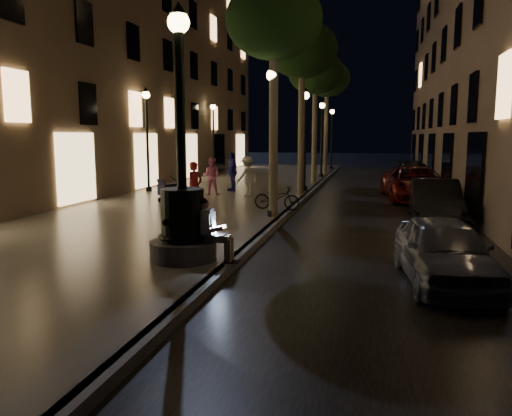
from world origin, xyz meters
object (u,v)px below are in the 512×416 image
(lamp_curb_b, at_px, (305,126))
(pedestrian_blue, at_px, (232,172))
(lamp_curb_a, at_px, (272,121))
(tree_second, at_px, (302,51))
(car_front, at_px, (444,251))
(car_third, at_px, (416,184))
(lamp_curb_d, at_px, (332,130))
(stroller, at_px, (167,189))
(seated_man_laptop, at_px, (211,228))
(lamp_left_c, at_px, (213,129))
(lamp_curb_c, at_px, (322,129))
(tree_near, at_px, (274,22))
(car_second, at_px, (435,201))
(tree_third, at_px, (315,73))
(fountain_lamppost, at_px, (183,212))
(pedestrian_red, at_px, (195,186))
(pedestrian_white, at_px, (248,176))
(tree_far, at_px, (327,80))
(pedestrian_pink, at_px, (212,176))
(car_rear, at_px, (413,175))
(bicycle, at_px, (277,198))

(lamp_curb_b, xyz_separation_m, pedestrian_blue, (-3.29, -1.02, -2.12))
(lamp_curb_a, bearing_deg, tree_second, 89.05)
(car_front, distance_m, car_third, 12.65)
(lamp_curb_d, relative_size, stroller, 4.78)
(stroller, bearing_deg, lamp_curb_a, -5.81)
(seated_man_laptop, bearing_deg, lamp_left_c, 107.68)
(seated_man_laptop, xyz_separation_m, lamp_curb_b, (0.09, 14.00, 2.33))
(lamp_curb_b, xyz_separation_m, lamp_curb_d, (0.00, 16.00, 0.00))
(seated_man_laptop, height_order, car_third, seated_man_laptop)
(tree_second, relative_size, lamp_curb_c, 1.54)
(stroller, xyz_separation_m, pedestrian_blue, (1.41, 4.41, 0.41))
(tree_near, height_order, lamp_curb_d, tree_near)
(stroller, height_order, car_second, car_second)
(seated_man_laptop, xyz_separation_m, tree_near, (0.14, 6.00, 5.33))
(tree_third, height_order, lamp_left_c, tree_third)
(tree_near, height_order, tree_third, tree_near)
(fountain_lamppost, xyz_separation_m, seated_man_laptop, (0.61, 0.00, -0.31))
(lamp_curb_a, relative_size, lamp_left_c, 1.00)
(pedestrian_red, bearing_deg, lamp_curb_b, 5.65)
(lamp_left_c, xyz_separation_m, car_second, (12.26, -14.63, -2.55))
(pedestrian_white, distance_m, pedestrian_blue, 1.99)
(car_front, bearing_deg, lamp_curb_a, 121.61)
(tree_third, distance_m, car_front, 19.25)
(lamp_left_c, xyz_separation_m, car_front, (11.59, -21.89, -2.60))
(tree_third, height_order, lamp_curb_c, tree_third)
(tree_third, relative_size, lamp_curb_b, 1.50)
(lamp_curb_d, xyz_separation_m, pedestrian_white, (-2.14, -18.64, -2.18))
(lamp_curb_a, relative_size, pedestrian_red, 2.84)
(tree_third, height_order, pedestrian_blue, tree_third)
(tree_far, distance_m, pedestrian_white, 13.92)
(lamp_curb_d, relative_size, car_third, 0.91)
(pedestrian_pink, bearing_deg, tree_near, 124.45)
(lamp_curb_b, xyz_separation_m, car_rear, (5.30, 4.33, -2.54))
(tree_third, distance_m, car_rear, 7.60)
(fountain_lamppost, height_order, seated_man_laptop, fountain_lamppost)
(seated_man_laptop, bearing_deg, tree_second, 89.10)
(car_third, bearing_deg, fountain_lamppost, -119.55)
(seated_man_laptop, relative_size, lamp_curb_b, 0.28)
(tree_near, distance_m, car_front, 9.27)
(tree_far, xyz_separation_m, car_second, (5.08, -16.63, -5.74))
(tree_near, relative_size, tree_second, 0.99)
(tree_second, height_order, tree_far, tree_far)
(fountain_lamppost, height_order, lamp_curb_a, fountain_lamppost)
(lamp_left_c, bearing_deg, car_second, -50.05)
(lamp_curb_b, bearing_deg, pedestrian_white, -128.93)
(lamp_curb_b, bearing_deg, bicycle, -90.88)
(car_second, distance_m, pedestrian_pink, 9.70)
(car_third, bearing_deg, car_front, -97.75)
(tree_third, distance_m, pedestrian_red, 12.74)
(pedestrian_white, bearing_deg, lamp_curb_b, 177.34)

